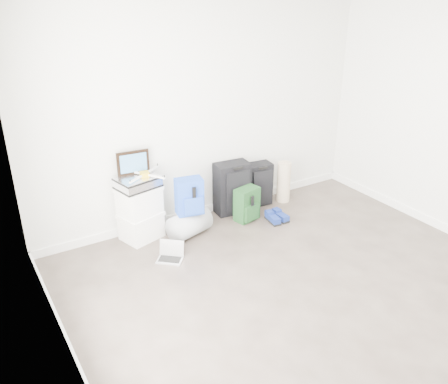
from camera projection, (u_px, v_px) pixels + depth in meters
ground at (339, 317)px, 4.36m from camera, size 5.00×5.00×0.00m
room_envelope at (360, 138)px, 3.66m from camera, size 4.52×5.02×2.71m
boxes_stack at (140, 213)px, 5.56m from camera, size 0.54×0.48×0.65m
briefcase at (138, 182)px, 5.39m from camera, size 0.52×0.42×0.13m
painting at (133, 163)px, 5.38m from camera, size 0.38×0.06×0.28m
drone at (144, 174)px, 5.38m from camera, size 0.48×0.48×0.05m
duffel_bag at (189, 224)px, 5.68m from camera, size 0.56×0.43×0.31m
blue_backpack at (190, 197)px, 5.50m from camera, size 0.34×0.28×0.44m
large_suitcase at (232, 188)px, 6.17m from camera, size 0.46×0.32×0.69m
green_backpack at (247, 205)px, 6.02m from camera, size 0.34×0.28×0.43m
carry_on at (258, 184)px, 6.40m from camera, size 0.40×0.28×0.59m
shoes at (277, 218)px, 6.06m from camera, size 0.24×0.28×0.09m
rolled_rug at (284, 182)px, 6.51m from camera, size 0.18×0.18×0.56m
laptop at (171, 255)px, 5.25m from camera, size 0.34×0.33×0.20m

